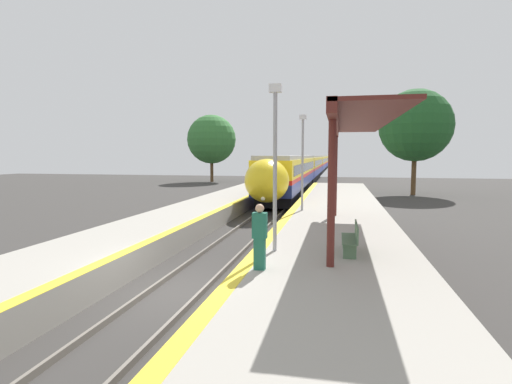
{
  "coord_description": "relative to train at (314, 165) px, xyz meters",
  "views": [
    {
      "loc": [
        4.27,
        -9.92,
        3.74
      ],
      "look_at": [
        0.6,
        7.69,
        2.08
      ],
      "focal_mm": 28.0,
      "sensor_mm": 36.0,
      "label": 1
    }
  ],
  "objects": [
    {
      "name": "ground_plane",
      "position": [
        0.0,
        -59.21,
        -2.12
      ],
      "size": [
        120.0,
        120.0,
        0.0
      ],
      "primitive_type": "plane",
      "color": "#383533"
    },
    {
      "name": "rail_right",
      "position": [
        0.72,
        -59.21,
        -2.05
      ],
      "size": [
        0.08,
        90.0,
        0.15
      ],
      "primitive_type": "cube",
      "color": "slate",
      "rests_on": "ground_plane"
    },
    {
      "name": "train",
      "position": [
        0.0,
        0.0,
        0.0
      ],
      "size": [
        2.81,
        94.07,
        3.7
      ],
      "color": "black",
      "rests_on": "ground_plane"
    },
    {
      "name": "platform_left",
      "position": [
        -3.49,
        -59.21,
        -1.68
      ],
      "size": [
        3.53,
        64.0,
        0.88
      ],
      "color": "#9E998E",
      "rests_on": "ground_plane"
    },
    {
      "name": "platform_right",
      "position": [
        4.21,
        -59.21,
        -1.68
      ],
      "size": [
        4.98,
        64.0,
        0.88
      ],
      "color": "#9E998E",
      "rests_on": "ground_plane"
    },
    {
      "name": "person_waiting",
      "position": [
        2.36,
        -59.51,
        -0.39
      ],
      "size": [
        0.36,
        0.22,
        1.66
      ],
      "color": "#1E604C",
      "rests_on": "platform_right"
    },
    {
      "name": "lamppost_near",
      "position": [
        2.41,
        -57.46,
        1.6
      ],
      "size": [
        0.36,
        0.2,
        4.93
      ],
      "color": "#9E9EA3",
      "rests_on": "platform_right"
    },
    {
      "name": "lamppost_mid",
      "position": [
        2.41,
        -48.43,
        1.6
      ],
      "size": [
        0.36,
        0.2,
        4.93
      ],
      "color": "#9E9EA3",
      "rests_on": "platform_right"
    },
    {
      "name": "railway_signal",
      "position": [
        -2.1,
        -28.98,
        0.7
      ],
      "size": [
        0.28,
        0.28,
        4.65
      ],
      "color": "#59595E",
      "rests_on": "ground_plane"
    },
    {
      "name": "background_tree_left",
      "position": [
        -13.25,
        -15.48,
        3.82
      ],
      "size": [
        6.78,
        6.78,
        9.34
      ],
      "color": "brown",
      "rests_on": "ground_plane"
    },
    {
      "name": "platform_bench",
      "position": [
        4.69,
        -57.35,
        -0.77
      ],
      "size": [
        0.44,
        1.7,
        0.89
      ],
      "color": "#4C6B4C",
      "rests_on": "platform_right"
    },
    {
      "name": "rail_left",
      "position": [
        -0.72,
        -59.21,
        -2.05
      ],
      "size": [
        0.08,
        90.0,
        0.15
      ],
      "primitive_type": "cube",
      "color": "slate",
      "rests_on": "ground_plane"
    },
    {
      "name": "station_canopy",
      "position": [
        4.67,
        -54.4,
        2.61
      ],
      "size": [
        2.02,
        11.9,
        4.13
      ],
      "color": "#511E19",
      "rests_on": "platform_right"
    },
    {
      "name": "background_tree_right",
      "position": [
        11.21,
        -29.15,
        4.39
      ],
      "size": [
        6.74,
        6.74,
        9.89
      ],
      "color": "brown",
      "rests_on": "ground_plane"
    }
  ]
}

